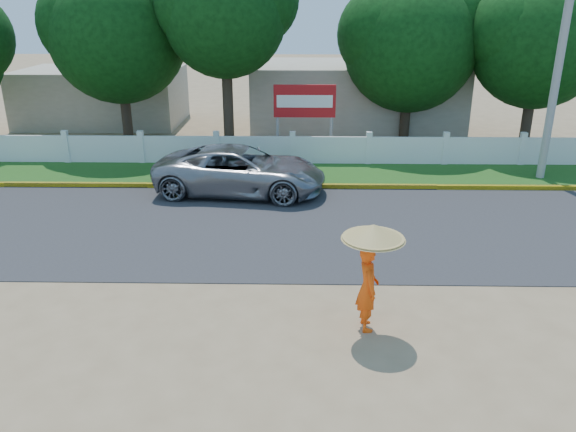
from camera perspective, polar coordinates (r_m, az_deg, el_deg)
The scene contains 12 objects.
ground at distance 12.06m, azimuth -0.19°, elevation -9.21°, with size 120.00×120.00×0.00m, color #9E8460.
road at distance 16.11m, azimuth 0.17°, elevation -1.09°, with size 60.00×7.00×0.02m, color #38383A.
grass_verge at distance 21.06m, azimuth 0.41°, elevation 4.31°, with size 60.00×3.50×0.03m, color #2D601E.
curb at distance 19.42m, azimuth 0.35°, elevation 3.05°, with size 40.00×0.18×0.16m, color yellow.
fence at distance 22.32m, azimuth 0.46°, elevation 6.70°, with size 40.00×0.10×1.10m, color silver.
building_near at distance 28.90m, azimuth 6.72°, elevation 11.99°, with size 10.00×6.00×3.20m, color #B7AD99.
building_far at distance 31.50m, azimuth -18.26°, elevation 11.47°, with size 8.00×5.00×2.80m, color #B7AD99.
utility_pole at distance 21.91m, azimuth 25.57°, elevation 12.24°, with size 0.28×0.28×6.96m, color #959592.
vehicle at distance 18.83m, azimuth -4.84°, elevation 4.64°, with size 2.60×5.65×1.57m, color gray.
monk_with_parasol at distance 10.81m, azimuth 8.37°, elevation -4.64°, with size 1.21×1.21×2.20m.
billboard at distance 23.06m, azimuth 1.70°, elevation 11.20°, with size 2.50×0.13×2.95m.
tree_row at distance 24.46m, azimuth -3.57°, elevation 17.51°, with size 30.07×7.02×8.01m.
Camera 1 is at (0.24, -10.42, 6.08)m, focal length 35.00 mm.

